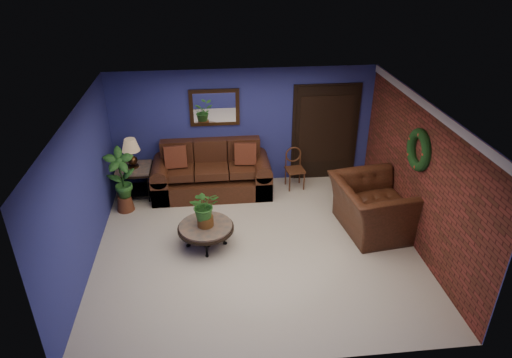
{
  "coord_description": "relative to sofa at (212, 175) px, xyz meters",
  "views": [
    {
      "loc": [
        -0.71,
        -6.46,
        4.79
      ],
      "look_at": [
        0.05,
        0.55,
        1.04
      ],
      "focal_mm": 32.0,
      "sensor_mm": 36.0,
      "label": 1
    }
  ],
  "objects": [
    {
      "name": "sofa",
      "position": [
        0.0,
        0.0,
        0.0
      ],
      "size": [
        2.44,
        1.05,
        1.1
      ],
      "color": "#4C2315",
      "rests_on": "ground"
    },
    {
      "name": "closet_door",
      "position": [
        2.47,
        0.38,
        0.69
      ],
      "size": [
        1.44,
        0.06,
        2.18
      ],
      "primitive_type": "cube",
      "color": "black",
      "rests_on": "wall_back"
    },
    {
      "name": "wall_right_brick",
      "position": [
        3.47,
        -2.09,
        0.89
      ],
      "size": [
        0.04,
        5.0,
        2.5
      ],
      "primitive_type": "cube",
      "color": "maroon",
      "rests_on": "ground"
    },
    {
      "name": "coffee_plant",
      "position": [
        -0.14,
        -1.96,
        0.43
      ],
      "size": [
        0.54,
        0.48,
        0.68
      ],
      "color": "brown",
      "rests_on": "coffee_table"
    },
    {
      "name": "floor_plant",
      "position": [
        3.07,
        -0.97,
        0.02
      ],
      "size": [
        0.35,
        0.29,
        0.75
      ],
      "color": "brown",
      "rests_on": "ground"
    },
    {
      "name": "tall_plant",
      "position": [
        -1.73,
        -0.61,
        0.34
      ],
      "size": [
        0.64,
        0.5,
        1.32
      ],
      "color": "brown",
      "rests_on": "ground"
    },
    {
      "name": "floor",
      "position": [
        0.72,
        -2.09,
        -0.36
      ],
      "size": [
        5.5,
        5.5,
        0.0
      ],
      "primitive_type": "plane",
      "color": "beige",
      "rests_on": "ground"
    },
    {
      "name": "side_chair",
      "position": [
        1.76,
        0.02,
        0.14
      ],
      "size": [
        0.41,
        0.41,
        0.88
      ],
      "rotation": [
        0.0,
        0.0,
        0.11
      ],
      "color": "#572F18",
      "rests_on": "ground"
    },
    {
      "name": "wreath",
      "position": [
        3.41,
        -2.04,
        1.34
      ],
      "size": [
        0.16,
        0.72,
        0.72
      ],
      "primitive_type": "torus",
      "rotation": [
        0.0,
        1.57,
        0.0
      ],
      "color": "black",
      "rests_on": "wall_right_brick"
    },
    {
      "name": "armchair",
      "position": [
        2.87,
        -1.77,
        0.12
      ],
      "size": [
        1.45,
        1.61,
        0.95
      ],
      "primitive_type": "imported",
      "rotation": [
        0.0,
        0.0,
        1.69
      ],
      "color": "#4C2315",
      "rests_on": "ground"
    },
    {
      "name": "coffee_table",
      "position": [
        -0.14,
        -1.96,
        0.0
      ],
      "size": [
        0.97,
        0.97,
        0.42
      ],
      "rotation": [
        0.0,
        0.0,
        0.1
      ],
      "color": "#4A4640",
      "rests_on": "ground"
    },
    {
      "name": "wall_mirror",
      "position": [
        0.12,
        0.37,
        1.36
      ],
      "size": [
        1.02,
        0.06,
        0.77
      ],
      "primitive_type": "cube",
      "color": "#402813",
      "rests_on": "wall_back"
    },
    {
      "name": "table_lamp",
      "position": [
        -1.58,
        -0.04,
        0.69
      ],
      "size": [
        0.36,
        0.36,
        0.6
      ],
      "color": "#402813",
      "rests_on": "end_table"
    },
    {
      "name": "wall_back",
      "position": [
        0.72,
        0.41,
        0.89
      ],
      "size": [
        5.5,
        0.04,
        2.5
      ],
      "primitive_type": "cube",
      "color": "navy",
      "rests_on": "ground"
    },
    {
      "name": "wall_left",
      "position": [
        -2.03,
        -2.09,
        0.89
      ],
      "size": [
        0.04,
        5.0,
        2.5
      ],
      "primitive_type": "cube",
      "color": "navy",
      "rests_on": "ground"
    },
    {
      "name": "crown_molding",
      "position": [
        3.44,
        -2.09,
        2.07
      ],
      "size": [
        0.03,
        5.0,
        0.14
      ],
      "primitive_type": "cube",
      "color": "white",
      "rests_on": "wall_right_brick"
    },
    {
      "name": "ceiling",
      "position": [
        0.72,
        -2.09,
        2.14
      ],
      "size": [
        5.5,
        5.0,
        0.02
      ],
      "primitive_type": "cube",
      "color": "silver",
      "rests_on": "wall_back"
    },
    {
      "name": "end_table",
      "position": [
        -1.58,
        -0.04,
        0.15
      ],
      "size": [
        0.72,
        0.72,
        0.66
      ],
      "color": "#4A4640",
      "rests_on": "ground"
    }
  ]
}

